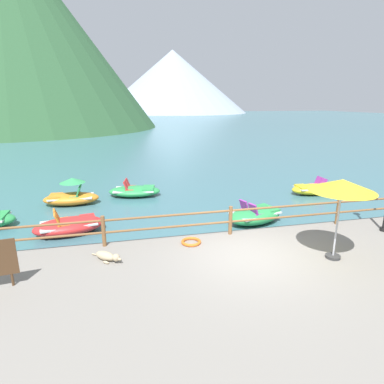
% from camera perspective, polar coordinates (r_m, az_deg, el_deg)
% --- Properties ---
extents(ground_plane, '(200.00, 200.00, 0.00)m').
position_cam_1_polar(ground_plane, '(47.91, -9.03, 10.24)').
color(ground_plane, '#3D6B75').
extents(promenade_dock, '(28.00, 8.00, 0.40)m').
position_cam_1_polar(promenade_dock, '(7.71, 16.67, -19.45)').
color(promenade_dock, gray).
rests_on(promenade_dock, ground).
extents(dock_railing, '(23.92, 0.12, 0.95)m').
position_cam_1_polar(dock_railing, '(10.38, 6.90, -4.53)').
color(dock_railing, brown).
rests_on(dock_railing, promenade_dock).
extents(beach_umbrella, '(1.70, 1.70, 2.24)m').
position_cam_1_polar(beach_umbrella, '(9.15, 25.26, 0.89)').
color(beach_umbrella, '#B2B2B7').
rests_on(beach_umbrella, promenade_dock).
extents(dog_resting, '(0.83, 0.78, 0.26)m').
position_cam_1_polar(dog_resting, '(9.13, -14.90, -11.04)').
color(dog_resting, tan).
rests_on(dog_resting, promenade_dock).
extents(life_ring, '(0.61, 0.61, 0.09)m').
position_cam_1_polar(life_ring, '(9.86, -0.16, -8.88)').
color(life_ring, orange).
rests_on(life_ring, promenade_dock).
extents(pedal_boat_0, '(2.62, 1.98, 0.91)m').
position_cam_1_polar(pedal_boat_0, '(12.71, 11.25, -4.02)').
color(pedal_boat_0, green).
rests_on(pedal_boat_0, ground).
extents(pedal_boat_1, '(2.74, 1.80, 0.83)m').
position_cam_1_polar(pedal_boat_1, '(16.21, -10.17, 0.20)').
color(pedal_boat_1, green).
rests_on(pedal_boat_1, ground).
extents(pedal_boat_2, '(2.48, 1.26, 1.24)m').
position_cam_1_polar(pedal_boat_2, '(15.62, -20.78, -0.66)').
color(pedal_boat_2, orange).
rests_on(pedal_boat_2, ground).
extents(pedal_boat_4, '(2.63, 1.75, 0.88)m').
position_cam_1_polar(pedal_boat_4, '(12.30, -21.05, -5.60)').
color(pedal_boat_4, red).
rests_on(pedal_boat_4, ground).
extents(pedal_boat_5, '(2.39, 1.21, 0.85)m').
position_cam_1_polar(pedal_boat_5, '(17.42, 20.89, 0.54)').
color(pedal_boat_5, yellow).
rests_on(pedal_boat_5, ground).
extents(cliff_headland, '(47.59, 47.59, 33.13)m').
position_cam_1_polar(cliff_headland, '(67.12, -28.37, 23.57)').
color(cliff_headland, '#2D5633').
rests_on(cliff_headland, ground).
extents(distant_peak, '(59.47, 59.47, 24.20)m').
position_cam_1_polar(distant_peak, '(136.47, -3.42, 19.05)').
color(distant_peak, '#93A3B7').
rests_on(distant_peak, ground).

